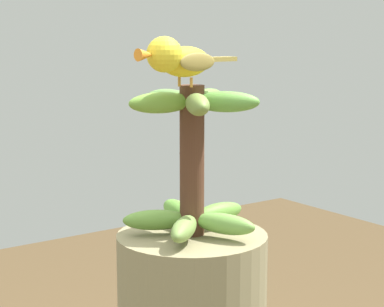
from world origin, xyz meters
TOP-DOWN VIEW (x-y plane):
  - banana_bunch at (-0.00, -0.00)m, footprint 0.25×0.25m
  - perched_bird at (0.05, 0.03)m, footprint 0.22×0.07m

SIDE VIEW (x-z plane):
  - banana_bunch at x=0.00m, z-range 1.26..1.53m
  - perched_bird at x=0.05m, z-range 1.53..1.61m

